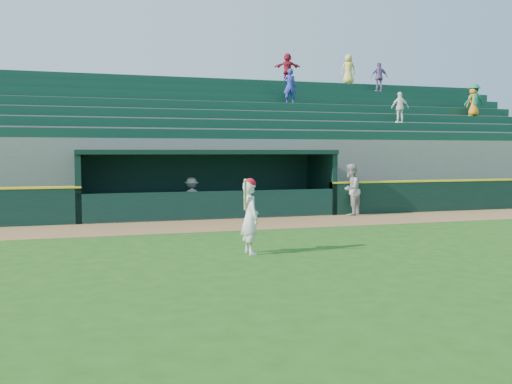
# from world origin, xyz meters

# --- Properties ---
(ground) EXTENTS (120.00, 120.00, 0.00)m
(ground) POSITION_xyz_m (0.00, 0.00, 0.00)
(ground) COLOR #214E13
(ground) RESTS_ON ground
(warning_track) EXTENTS (40.00, 3.00, 0.01)m
(warning_track) POSITION_xyz_m (0.00, 4.90, 0.01)
(warning_track) COLOR olive
(warning_track) RESTS_ON ground
(field_wall_right) EXTENTS (15.50, 0.30, 1.20)m
(field_wall_right) POSITION_xyz_m (12.25, 6.55, 0.60)
(field_wall_right) COLOR black
(field_wall_right) RESTS_ON ground
(wall_stripe_right) EXTENTS (15.50, 0.32, 0.06)m
(wall_stripe_right) POSITION_xyz_m (12.25, 6.55, 1.23)
(wall_stripe_right) COLOR yellow
(wall_stripe_right) RESTS_ON field_wall_right
(dugout_player_front) EXTENTS (1.19, 1.18, 1.94)m
(dugout_player_front) POSITION_xyz_m (5.17, 6.25, 0.97)
(dugout_player_front) COLOR #9E9E99
(dugout_player_front) RESTS_ON ground
(dugout_player_inside) EXTENTS (0.98, 0.61, 1.45)m
(dugout_player_inside) POSITION_xyz_m (-0.66, 7.37, 0.73)
(dugout_player_inside) COLOR #A2A29D
(dugout_player_inside) RESTS_ON ground
(dugout) EXTENTS (9.40, 2.80, 2.46)m
(dugout) POSITION_xyz_m (0.00, 8.00, 1.36)
(dugout) COLOR slate
(dugout) RESTS_ON ground
(stands) EXTENTS (34.50, 6.25, 7.52)m
(stands) POSITION_xyz_m (0.04, 12.58, 2.39)
(stands) COLOR slate
(stands) RESTS_ON ground
(batter_at_plate) EXTENTS (0.52, 0.80, 1.79)m
(batter_at_plate) POSITION_xyz_m (-0.78, -0.43, 0.89)
(batter_at_plate) COLOR silver
(batter_at_plate) RESTS_ON ground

